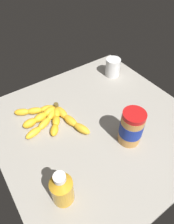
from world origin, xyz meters
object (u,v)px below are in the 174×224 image
object	(u,v)px
peanut_butter_jar	(131,127)
coffee_mug	(113,67)
honey_bottle	(62,188)
banana_bunch	(50,118)

from	to	relation	value
peanut_butter_jar	coffee_mug	world-z (taller)	peanut_butter_jar
peanut_butter_jar	honey_bottle	size ratio (longest dim) A/B	1.03
banana_bunch	honey_bottle	bearing A→B (deg)	-109.95
peanut_butter_jar	honey_bottle	xyz separation A→B (cm)	(-31.66, -4.82, -0.78)
banana_bunch	coffee_mug	distance (cm)	44.01
coffee_mug	peanut_butter_jar	bearing A→B (deg)	-121.21
peanut_butter_jar	honey_bottle	world-z (taller)	peanut_butter_jar
banana_bunch	peanut_butter_jar	distance (cm)	33.45
peanut_butter_jar	coffee_mug	size ratio (longest dim) A/B	1.35
honey_bottle	peanut_butter_jar	bearing A→B (deg)	8.66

